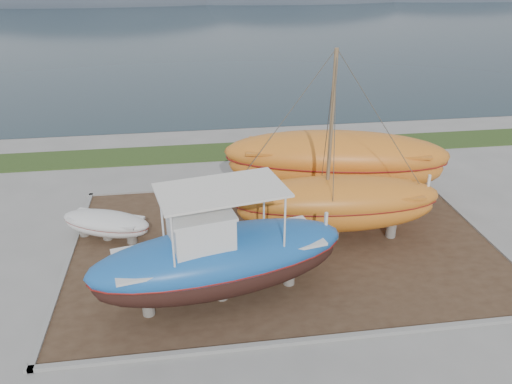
{
  "coord_description": "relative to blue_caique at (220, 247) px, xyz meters",
  "views": [
    {
      "loc": [
        -3.86,
        -14.37,
        11.68
      ],
      "look_at": [
        -1.22,
        4.0,
        2.66
      ],
      "focal_mm": 35.0,
      "sensor_mm": 36.0,
      "label": 1
    }
  ],
  "objects": [
    {
      "name": "ground",
      "position": [
        2.99,
        -0.56,
        -2.3
      ],
      "size": [
        140.0,
        140.0,
        0.0
      ],
      "primitive_type": "plane",
      "color": "gray",
      "rests_on": "ground"
    },
    {
      "name": "dirt_patch",
      "position": [
        2.99,
        3.44,
        -2.27
      ],
      "size": [
        18.0,
        12.0,
        0.06
      ],
      "primitive_type": "cube",
      "color": "#422D1E",
      "rests_on": "ground"
    },
    {
      "name": "curb_frame",
      "position": [
        2.99,
        3.44,
        -2.22
      ],
      "size": [
        18.6,
        12.6,
        0.15
      ],
      "primitive_type": null,
      "color": "gray",
      "rests_on": "ground"
    },
    {
      "name": "grass_strip",
      "position": [
        2.99,
        14.94,
        -2.26
      ],
      "size": [
        44.0,
        3.0,
        0.08
      ],
      "primitive_type": "cube",
      "color": "#284219",
      "rests_on": "ground"
    },
    {
      "name": "sea",
      "position": [
        2.99,
        69.44,
        -2.3
      ],
      "size": [
        260.0,
        100.0,
        0.04
      ],
      "primitive_type": null,
      "color": "#1C2F38",
      "rests_on": "ground"
    },
    {
      "name": "mountain_ridge",
      "position": [
        2.99,
        124.44,
        -2.3
      ],
      "size": [
        200.0,
        36.0,
        20.0
      ],
      "primitive_type": null,
      "color": "#333D49",
      "rests_on": "ground"
    },
    {
      "name": "blue_caique",
      "position": [
        0.0,
        0.0,
        0.0
      ],
      "size": [
        9.7,
        4.68,
        4.47
      ],
      "primitive_type": null,
      "rotation": [
        0.0,
        0.0,
        0.2
      ],
      "color": "#1D60B5",
      "rests_on": "dirt_patch"
    },
    {
      "name": "white_dinghy",
      "position": [
        -4.69,
        4.95,
        -1.62
      ],
      "size": [
        4.4,
        3.05,
        1.24
      ],
      "primitive_type": null,
      "rotation": [
        0.0,
        0.0,
        -0.41
      ],
      "color": "white",
      "rests_on": "dirt_patch"
    },
    {
      "name": "orange_sailboat",
      "position": [
        5.29,
        3.52,
        1.93
      ],
      "size": [
        9.12,
        3.26,
        8.33
      ],
      "primitive_type": null,
      "rotation": [
        0.0,
        0.0,
        -0.07
      ],
      "color": "orange",
      "rests_on": "dirt_patch"
    },
    {
      "name": "orange_bare_hull",
      "position": [
        6.26,
        7.09,
        -0.43
      ],
      "size": [
        11.48,
        5.47,
        3.62
      ],
      "primitive_type": null,
      "rotation": [
        0.0,
        0.0,
        -0.2
      ],
      "color": "orange",
      "rests_on": "dirt_patch"
    }
  ]
}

